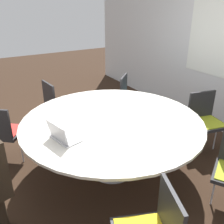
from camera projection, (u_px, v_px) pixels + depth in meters
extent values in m
plane|color=black|center=(112.00, 170.00, 3.30)|extent=(16.00, 16.00, 0.00)
cylinder|color=#B7B7BC|center=(112.00, 169.00, 3.30)|extent=(0.56, 0.56, 0.02)
cylinder|color=#B7B7BC|center=(112.00, 146.00, 3.15)|extent=(0.16, 0.16, 0.69)
cylinder|color=silver|center=(112.00, 121.00, 3.00)|extent=(2.17, 2.17, 0.03)
cube|color=#262628|center=(170.00, 214.00, 1.77)|extent=(0.40, 0.18, 0.40)
cylinder|color=silver|center=(214.00, 188.00, 2.67)|extent=(0.02, 0.02, 0.43)
cube|color=#262628|center=(208.00, 124.00, 3.52)|extent=(0.50, 0.52, 0.04)
cube|color=olive|center=(208.00, 122.00, 3.51)|extent=(0.44, 0.46, 0.01)
cube|color=#262628|center=(201.00, 105.00, 3.60)|extent=(0.12, 0.41, 0.40)
cylinder|color=silver|center=(215.00, 136.00, 3.67)|extent=(0.02, 0.02, 0.43)
cylinder|color=silver|center=(194.00, 140.00, 3.57)|extent=(0.02, 0.02, 0.43)
cube|color=#262628|center=(134.00, 100.00, 4.36)|extent=(0.61, 0.61, 0.04)
cube|color=teal|center=(134.00, 98.00, 4.35)|extent=(0.53, 0.54, 0.01)
cube|color=#262628|center=(124.00, 87.00, 4.32)|extent=(0.31, 0.32, 0.40)
cylinder|color=silver|center=(136.00, 108.00, 4.62)|extent=(0.02, 0.02, 0.43)
cylinder|color=silver|center=(132.00, 116.00, 4.30)|extent=(0.02, 0.02, 0.43)
cube|color=#262628|center=(61.00, 105.00, 4.16)|extent=(0.48, 0.46, 0.04)
cube|color=#4C5156|center=(61.00, 103.00, 4.14)|extent=(0.42, 0.41, 0.01)
cube|color=#262628|center=(49.00, 95.00, 3.96)|extent=(0.42, 0.07, 0.40)
cylinder|color=silver|center=(58.00, 114.00, 4.38)|extent=(0.02, 0.02, 0.43)
cylinder|color=silver|center=(67.00, 121.00, 4.12)|extent=(0.02, 0.02, 0.43)
cube|color=#262628|center=(6.00, 132.00, 3.31)|extent=(0.60, 0.61, 0.04)
cube|color=red|center=(6.00, 130.00, 3.30)|extent=(0.53, 0.53, 0.01)
cylinder|color=silver|center=(21.00, 148.00, 3.38)|extent=(0.02, 0.02, 0.43)
cylinder|color=#2D2319|center=(0.00, 208.00, 2.39)|extent=(0.10, 0.10, 0.47)
cube|color=silver|center=(66.00, 138.00, 2.57)|extent=(0.36, 0.27, 0.02)
cube|color=silver|center=(57.00, 132.00, 2.47)|extent=(0.33, 0.12, 0.20)
cube|color=black|center=(58.00, 132.00, 2.47)|extent=(0.29, 0.10, 0.17)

